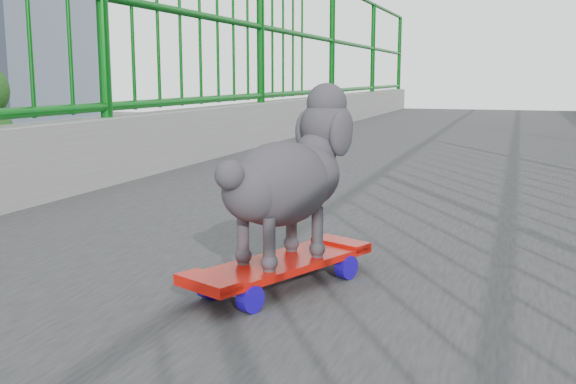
% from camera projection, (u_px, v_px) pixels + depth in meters
% --- Properties ---
extents(skateboard, '(0.34, 0.53, 0.07)m').
position_uv_depth(skateboard, '(281.00, 267.00, 1.56)').
color(skateboard, red).
rests_on(skateboard, footbridge).
extents(poodle, '(0.28, 0.41, 0.37)m').
position_uv_depth(poodle, '(288.00, 175.00, 1.54)').
color(poodle, '#2C292E').
rests_on(poodle, skateboard).
extents(car_5, '(1.55, 4.44, 1.46)m').
position_uv_depth(car_5, '(256.00, 330.00, 18.23)').
color(car_5, white).
rests_on(car_5, ground).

